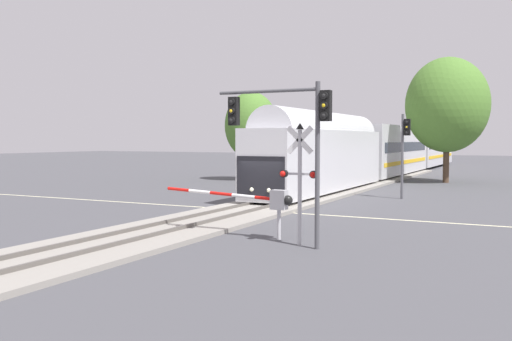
% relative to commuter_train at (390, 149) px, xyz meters
% --- Properties ---
extents(ground_plane, '(220.00, 220.00, 0.00)m').
position_rel_commuter_train_xyz_m(ground_plane, '(-0.00, -28.94, -2.74)').
color(ground_plane, '#47474C').
extents(road_centre_stripe, '(44.00, 0.20, 0.01)m').
position_rel_commuter_train_xyz_m(road_centre_stripe, '(-0.00, -28.94, -2.74)').
color(road_centre_stripe, beige).
rests_on(road_centre_stripe, ground).
extents(railway_track, '(4.40, 80.00, 0.32)m').
position_rel_commuter_train_xyz_m(railway_track, '(-0.00, -28.94, -2.65)').
color(railway_track, gray).
rests_on(railway_track, ground).
extents(commuter_train, '(3.04, 60.59, 5.16)m').
position_rel_commuter_train_xyz_m(commuter_train, '(0.00, 0.00, 0.00)').
color(commuter_train, silver).
rests_on(commuter_train, railway_track).
extents(crossing_gate_near, '(5.43, 0.40, 1.80)m').
position_rel_commuter_train_xyz_m(crossing_gate_near, '(3.99, -35.90, -1.33)').
color(crossing_gate_near, '#B7B7BC').
rests_on(crossing_gate_near, ground).
extents(crossing_signal_mast, '(1.36, 0.44, 4.19)m').
position_rel_commuter_train_xyz_m(crossing_signal_mast, '(5.65, -36.66, -0.19)').
color(crossing_signal_mast, '#B2B2B7').
rests_on(crossing_signal_mast, ground).
extents(traffic_signal_far_side, '(0.53, 0.38, 5.17)m').
position_rel_commuter_train_xyz_m(traffic_signal_far_side, '(5.63, -19.88, 0.72)').
color(traffic_signal_far_side, '#4C4C51').
rests_on(traffic_signal_far_side, ground).
extents(traffic_signal_near_right, '(4.14, 0.38, 5.52)m').
position_rel_commuter_train_xyz_m(traffic_signal_near_right, '(5.38, -36.98, 1.41)').
color(traffic_signal_near_right, '#4C4C51').
rests_on(traffic_signal_near_right, ground).
extents(oak_behind_train, '(4.69, 4.69, 7.83)m').
position_rel_commuter_train_xyz_m(oak_behind_train, '(-9.90, -10.10, 2.11)').
color(oak_behind_train, brown).
rests_on(oak_behind_train, ground).
extents(elm_centre_background, '(6.82, 6.82, 10.45)m').
position_rel_commuter_train_xyz_m(elm_centre_background, '(5.99, -5.29, 3.75)').
color(elm_centre_background, '#4C3828').
rests_on(elm_centre_background, ground).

